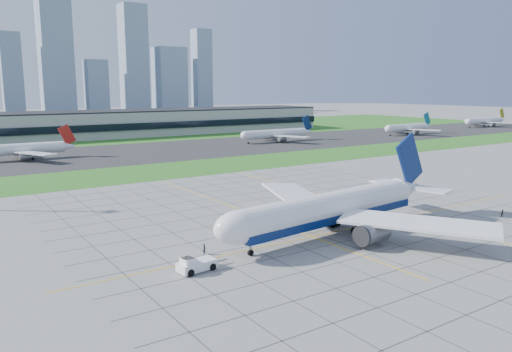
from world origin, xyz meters
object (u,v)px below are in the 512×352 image
Objects in this scene: airliner at (331,209)px; crew_near at (204,249)px; distant_jet_4 at (485,121)px; distant_jet_2 at (276,134)px; crew_far at (503,213)px; distant_jet_3 at (408,128)px; distant_jet_1 at (26,149)px; pushback_tug at (195,264)px.

crew_near is (-27.38, 3.00, -4.26)m from airliner.
distant_jet_2 is at bearing 179.78° from distant_jet_4.
distant_jet_2 is at bearing 51.45° from airliner.
distant_jet_4 is at bearing -13.35° from crew_near.
crew_far is at bearing -108.52° from distant_jet_2.
airliner is 235.99m from distant_jet_3.
distant_jet_1 is (-73.65, 162.79, 3.63)m from crew_far.
distant_jet_1 is at bearing 54.00° from crew_near.
crew_near is 0.04× the size of distant_jet_2.
distant_jet_2 and distant_jet_3 have the same top height.
distant_jet_3 is at bearing 26.39° from pushback_tug.
crew_far is 300.05m from distant_jet_4.
pushback_tug is 361.35m from distant_jet_4.
distant_jet_2 is 199.02m from distant_jet_4.
distant_jet_2 is (54.18, 161.72, 3.63)m from crew_far.
distant_jet_2 is 96.19m from distant_jet_3.
distant_jet_1 is at bearing 176.69° from distant_jet_3.
distant_jet_3 is (95.46, -11.84, -0.00)m from distant_jet_2.
crew_far is (41.88, -11.99, -4.37)m from airliner.
crew_near is at bearing -130.07° from distant_jet_2.
distant_jet_3 is at bearing -3.31° from distant_jet_1.
distant_jet_1 is (0.74, 154.30, 3.34)m from pushback_tug.
distant_jet_2 reaches higher than crew_near.
pushback_tug is at bearing -90.27° from distant_jet_1.
crew_far is at bearing -12.37° from pushback_tug.
distant_jet_2 is (127.83, -1.07, 0.00)m from distant_jet_1.
crew_near is 0.04× the size of distant_jet_4.
pushback_tug is 0.22× the size of distant_jet_3.
crew_near is at bearing 45.84° from pushback_tug.
pushback_tug is 0.19× the size of distant_jet_4.
crew_far is 211.82m from distant_jet_3.
crew_far is 0.04× the size of distant_jet_4.
distant_jet_3 is 0.88× the size of distant_jet_4.
distant_jet_1 is (-4.39, 147.80, 3.51)m from crew_near.
airliner is 177.89m from distant_jet_2.
distant_jet_2 is (96.06, 149.72, -0.74)m from airliner.
pushback_tug reaches higher than crew_far.
distant_jet_3 and distant_jet_4 have the same top height.
pushback_tug is 200.05m from distant_jet_2.
airliner is at bearing -43.95° from crew_near.
airliner is at bearing -122.68° from distant_jet_2.
distant_jet_4 is (326.85, -1.83, 0.00)m from distant_jet_1.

